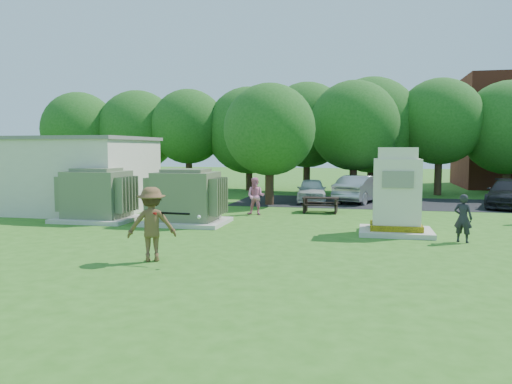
% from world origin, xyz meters
% --- Properties ---
extents(ground, '(120.00, 120.00, 0.00)m').
position_xyz_m(ground, '(0.00, 0.00, 0.00)').
color(ground, '#2D6619').
rests_on(ground, ground).
extents(service_building, '(10.00, 5.00, 3.20)m').
position_xyz_m(service_building, '(-11.00, 7.00, 1.60)').
color(service_building, beige).
rests_on(service_building, ground).
extents(service_building_roof, '(10.20, 5.20, 0.15)m').
position_xyz_m(service_building_roof, '(-11.00, 7.00, 3.27)').
color(service_building_roof, slate).
rests_on(service_building_roof, service_building).
extents(parking_strip, '(20.00, 6.00, 0.01)m').
position_xyz_m(parking_strip, '(7.00, 13.50, 0.01)').
color(parking_strip, '#232326').
rests_on(parking_strip, ground).
extents(transformer_left, '(3.00, 2.40, 2.07)m').
position_xyz_m(transformer_left, '(-6.50, 4.50, 0.97)').
color(transformer_left, beige).
rests_on(transformer_left, ground).
extents(transformer_right, '(3.00, 2.40, 2.07)m').
position_xyz_m(transformer_right, '(-2.80, 4.50, 0.97)').
color(transformer_right, beige).
rests_on(transformer_right, ground).
extents(generator_cabinet, '(2.36, 1.93, 2.87)m').
position_xyz_m(generator_cabinet, '(4.78, 3.89, 1.26)').
color(generator_cabinet, beige).
rests_on(generator_cabinet, ground).
extents(picnic_table, '(1.57, 1.18, 0.67)m').
position_xyz_m(picnic_table, '(1.82, 8.95, 0.42)').
color(picnic_table, black).
rests_on(picnic_table, ground).
extents(batter, '(1.39, 1.12, 1.88)m').
position_xyz_m(batter, '(-1.43, -1.58, 0.94)').
color(batter, brown).
rests_on(batter, ground).
extents(person_by_generator, '(0.63, 0.54, 1.47)m').
position_xyz_m(person_by_generator, '(6.67, 2.80, 0.74)').
color(person_by_generator, black).
rests_on(person_by_generator, ground).
extents(person_at_picnic, '(0.82, 0.66, 1.61)m').
position_xyz_m(person_at_picnic, '(-0.81, 7.52, 0.80)').
color(person_at_picnic, pink).
rests_on(person_at_picnic, ground).
extents(car_white, '(1.85, 3.82, 1.26)m').
position_xyz_m(car_white, '(0.94, 13.16, 0.63)').
color(car_white, white).
rests_on(car_white, ground).
extents(car_silver_a, '(2.93, 4.57, 1.42)m').
position_xyz_m(car_silver_a, '(3.51, 13.68, 0.71)').
color(car_silver_a, '#9E9EA2').
rests_on(car_silver_a, ground).
extents(car_dark, '(3.11, 4.90, 1.32)m').
position_xyz_m(car_dark, '(10.50, 12.98, 0.66)').
color(car_dark, black).
rests_on(car_dark, ground).
extents(batting_equipment, '(1.41, 0.31, 0.12)m').
position_xyz_m(batting_equipment, '(-0.81, -1.66, 1.22)').
color(batting_equipment, black).
rests_on(batting_equipment, ground).
extents(tree_row, '(41.30, 13.30, 7.30)m').
position_xyz_m(tree_row, '(1.75, 18.50, 4.15)').
color(tree_row, '#47301E').
rests_on(tree_row, ground).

